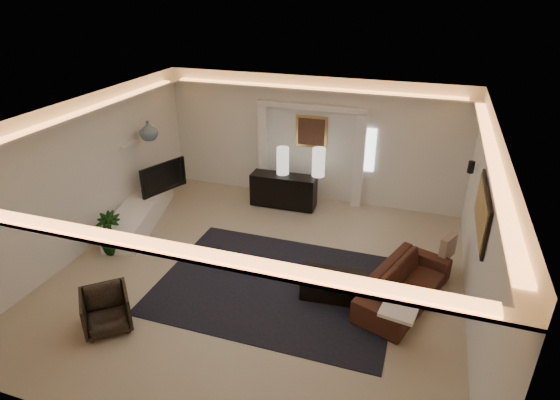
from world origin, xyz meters
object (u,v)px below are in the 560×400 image
(coffee_table, at_px, (334,285))
(armchair, at_px, (106,310))
(sofa, at_px, (405,285))
(console, at_px, (284,190))

(coffee_table, height_order, armchair, armchair)
(coffee_table, distance_m, armchair, 3.60)
(sofa, height_order, coffee_table, sofa)
(console, bearing_deg, coffee_table, -59.37)
(console, xyz_separation_m, armchair, (-1.24, -4.80, -0.08))
(sofa, distance_m, coffee_table, 1.15)
(sofa, bearing_deg, armchair, 136.05)
(console, relative_size, sofa, 0.71)
(sofa, bearing_deg, coffee_table, 121.52)
(sofa, xyz_separation_m, coffee_table, (-1.12, -0.24, -0.10))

